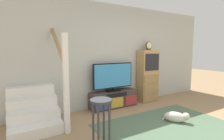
% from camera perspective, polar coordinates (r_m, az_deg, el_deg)
% --- Properties ---
extents(back_wall, '(6.40, 0.12, 2.70)m').
position_cam_1_polar(back_wall, '(4.79, 1.98, 4.79)').
color(back_wall, '#B2B7B2').
rests_on(back_wall, ground_plane).
extents(area_rug, '(2.60, 1.80, 0.01)m').
position_cam_1_polar(area_rug, '(3.68, 18.27, -17.72)').
color(area_rug, '#4C664C').
rests_on(area_rug, ground_plane).
extents(media_console, '(1.28, 0.38, 0.43)m').
position_cam_1_polar(media_console, '(4.59, 0.51, -9.67)').
color(media_console, '#423833').
rests_on(media_console, ground_plane).
extents(television, '(1.13, 0.22, 0.74)m').
position_cam_1_polar(television, '(4.48, 0.36, -2.10)').
color(television, black).
rests_on(television, media_console).
extents(side_cabinet, '(0.58, 0.38, 1.50)m').
position_cam_1_polar(side_cabinet, '(5.17, 11.75, -1.90)').
color(side_cabinet, tan).
rests_on(side_cabinet, ground_plane).
extents(desk_clock, '(0.22, 0.08, 0.24)m').
position_cam_1_polar(desk_clock, '(5.10, 12.07, 7.82)').
color(desk_clock, '#4C3823').
rests_on(desk_clock, side_cabinet).
extents(staircase, '(1.00, 1.36, 2.20)m').
position_cam_1_polar(staircase, '(3.98, -24.77, -10.57)').
color(staircase, white).
rests_on(staircase, ground_plane).
extents(bar_stool_near, '(0.34, 0.34, 0.76)m').
position_cam_1_polar(bar_stool_near, '(2.73, -3.63, -13.70)').
color(bar_stool_near, '#333338').
rests_on(bar_stool_near, ground_plane).
extents(dog, '(0.42, 0.48, 0.23)m').
position_cam_1_polar(dog, '(3.96, 20.57, -14.34)').
color(dog, beige).
rests_on(dog, ground_plane).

